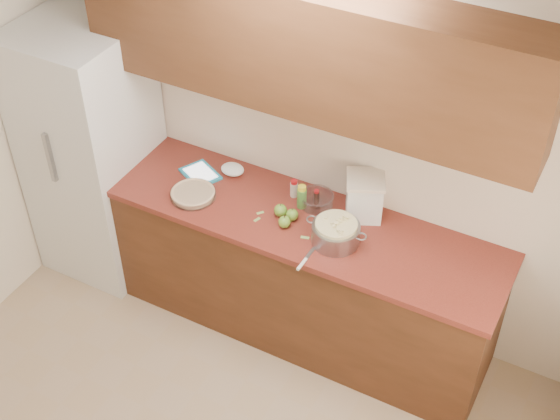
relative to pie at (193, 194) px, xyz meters
The scene contains 21 objects.
room_shell 1.52m from the pie, 66.14° to the right, with size 3.60×3.60×3.60m.
counter_run 0.78m from the pie, 12.07° to the left, with size 2.64×0.68×0.92m.
upper_cabinets 1.20m from the pie, 25.35° to the left, with size 2.60×0.34×0.70m, color #55301A.
fridge 0.85m from the pie, behind, with size 0.70×0.70×1.80m, color silver.
pie is the anchor object (origin of this frame).
colander 0.93m from the pie, ahead, with size 0.37×0.27×0.14m.
flour_canister 1.04m from the pie, 19.10° to the left, with size 0.29×0.29×0.27m.
tablet 0.22m from the pie, 110.84° to the left, with size 0.30×0.27×0.02m.
paring_knife 0.87m from the pie, 13.51° to the right, with size 0.03×0.21×0.02m.
lemon_bottle 0.67m from the pie, 20.13° to the left, with size 0.06×0.06×0.16m.
cinnamon_shaker 0.61m from the pie, 29.03° to the left, with size 0.05×0.05×0.12m.
vanilla_bottle 0.75m from the pie, 23.52° to the left, with size 0.03×0.03×0.10m.
mixing_bowl 0.75m from the pie, 22.34° to the left, with size 0.21×0.21×0.08m.
paper_towel 0.33m from the pie, 73.36° to the left, with size 0.15×0.12×0.06m, color white.
apple_left 0.56m from the pie, ahead, with size 0.08×0.08×0.09m.
apple_center 0.63m from the pie, ahead, with size 0.07×0.07×0.09m.
apple_front 0.62m from the pie, ahead, with size 0.07×0.07×0.08m.
peel_a 0.45m from the pie, ahead, with size 0.04×0.02×0.00m, color #8EB357.
peel_b 0.63m from the pie, ahead, with size 0.04×0.02×0.00m, color #8EB357.
peel_c 0.44m from the pie, ahead, with size 0.04×0.02×0.00m, color #8EB357.
peel_d 0.76m from the pie, ahead, with size 0.05×0.02×0.00m, color #8EB357.
Camera 1 is at (1.58, -1.62, 3.95)m, focal length 50.00 mm.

